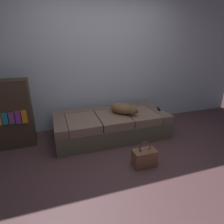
{
  "coord_description": "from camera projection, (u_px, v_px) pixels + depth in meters",
  "views": [
    {
      "loc": [
        -0.94,
        -1.83,
        1.65
      ],
      "look_at": [
        0.0,
        1.07,
        0.48
      ],
      "focal_mm": 30.0,
      "sensor_mm": 36.0,
      "label": 1
    }
  ],
  "objects": [
    {
      "name": "ground_plane",
      "position": [
        137.0,
        173.0,
        2.49
      ],
      "size": [
        10.0,
        10.0,
        0.0
      ],
      "primitive_type": "plane",
      "color": "brown"
    },
    {
      "name": "back_wall",
      "position": [
        101.0,
        54.0,
        3.52
      ],
      "size": [
        6.4,
        0.1,
        2.8
      ],
      "primitive_type": "cube",
      "color": "silver",
      "rests_on": "ground"
    },
    {
      "name": "couch",
      "position": [
        111.0,
        125.0,
        3.4
      ],
      "size": [
        1.98,
        0.91,
        0.43
      ],
      "color": "brown",
      "rests_on": "ground"
    },
    {
      "name": "dog_tan",
      "position": [
        123.0,
        109.0,
        3.28
      ],
      "size": [
        0.47,
        0.51,
        0.2
      ],
      "color": "brown",
      "rests_on": "couch"
    },
    {
      "name": "tv_remote",
      "position": [
        159.0,
        109.0,
        3.52
      ],
      "size": [
        0.09,
        0.16,
        0.02
      ],
      "primitive_type": "cube",
      "rotation": [
        0.0,
        0.0,
        -0.35
      ],
      "color": "black",
      "rests_on": "couch"
    },
    {
      "name": "handbag",
      "position": [
        144.0,
        158.0,
        2.6
      ],
      "size": [
        0.32,
        0.18,
        0.38
      ],
      "color": "brown",
      "rests_on": "ground"
    },
    {
      "name": "bookshelf",
      "position": [
        13.0,
        114.0,
        2.96
      ],
      "size": [
        0.56,
        0.3,
        1.1
      ],
      "color": "#413224",
      "rests_on": "ground"
    }
  ]
}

